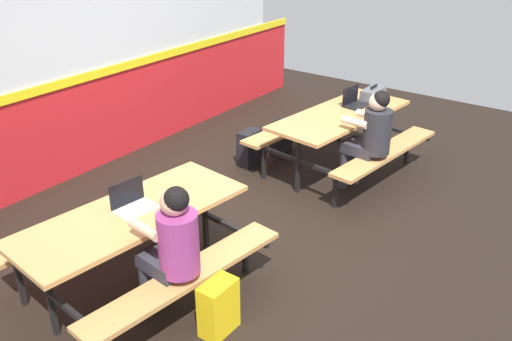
{
  "coord_description": "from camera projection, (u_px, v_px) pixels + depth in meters",
  "views": [
    {
      "loc": [
        -4.01,
        -2.88,
        2.96
      ],
      "look_at": [
        0.0,
        0.06,
        0.55
      ],
      "focal_mm": 38.91,
      "sensor_mm": 36.0,
      "label": 1
    }
  ],
  "objects": [
    {
      "name": "picnic_table_right",
      "position": [
        340.0,
        126.0,
        6.55
      ],
      "size": [
        1.98,
        1.74,
        0.74
      ],
      "color": "tan",
      "rests_on": "ground"
    },
    {
      "name": "student_further",
      "position": [
        370.0,
        134.0,
        6.0
      ],
      "size": [
        0.39,
        0.54,
        1.21
      ],
      "color": "#2D2D38",
      "rests_on": "ground"
    },
    {
      "name": "tote_bag_bright",
      "position": [
        281.0,
        138.0,
        7.23
      ],
      "size": [
        0.34,
        0.21,
        0.43
      ],
      "color": "black",
      "rests_on": "ground"
    },
    {
      "name": "backpack_dark",
      "position": [
        218.0,
        308.0,
        4.17
      ],
      "size": [
        0.3,
        0.22,
        0.44
      ],
      "color": "yellow",
      "rests_on": "ground"
    },
    {
      "name": "laptop_silver",
      "position": [
        133.0,
        203.0,
        4.44
      ],
      "size": [
        0.34,
        0.25,
        0.22
      ],
      "color": "silver",
      "rests_on": "picnic_table_left"
    },
    {
      "name": "satchel_spare",
      "position": [
        249.0,
        148.0,
        6.87
      ],
      "size": [
        0.3,
        0.22,
        0.44
      ],
      "color": "black",
      "rests_on": "ground"
    },
    {
      "name": "toolbox_grey",
      "position": [
        373.0,
        94.0,
        6.91
      ],
      "size": [
        0.4,
        0.18,
        0.18
      ],
      "color": "#595B60",
      "rests_on": "picnic_table_right"
    },
    {
      "name": "ground_plane",
      "position": [
        261.0,
        221.0,
        5.74
      ],
      "size": [
        10.0,
        10.0,
        0.02
      ],
      "primitive_type": "cube",
      "color": "black"
    },
    {
      "name": "accent_backdrop",
      "position": [
        92.0,
        65.0,
        6.49
      ],
      "size": [
        8.0,
        0.14,
        2.6
      ],
      "color": "red",
      "rests_on": "ground"
    },
    {
      "name": "student_nearer",
      "position": [
        172.0,
        244.0,
        4.06
      ],
      "size": [
        0.39,
        0.54,
        1.21
      ],
      "color": "#2D2D38",
      "rests_on": "ground"
    },
    {
      "name": "picnic_table_left",
      "position": [
        133.0,
        230.0,
        4.48
      ],
      "size": [
        1.98,
        1.74,
        0.74
      ],
      "color": "tan",
      "rests_on": "ground"
    },
    {
      "name": "laptop_dark",
      "position": [
        354.0,
        102.0,
        6.7
      ],
      "size": [
        0.34,
        0.25,
        0.22
      ],
      "color": "black",
      "rests_on": "picnic_table_right"
    }
  ]
}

